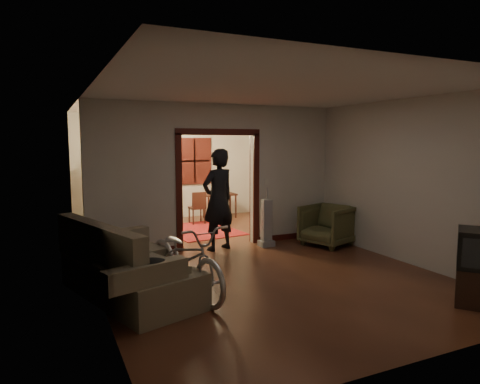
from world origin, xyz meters
TOP-DOWN VIEW (x-y plane):
  - floor at (0.00, 0.00)m, footprint 5.00×8.50m
  - ceiling at (0.00, 0.00)m, footprint 5.00×8.50m
  - wall_back at (0.00, 4.25)m, footprint 5.00×0.02m
  - wall_left at (-2.50, 0.00)m, footprint 0.02×8.50m
  - wall_right at (2.50, 0.00)m, footprint 0.02×8.50m
  - partition_wall at (0.00, 0.75)m, footprint 5.00×0.14m
  - door_casing at (0.00, 0.75)m, footprint 1.74×0.20m
  - far_window at (0.70, 4.21)m, footprint 0.98×0.06m
  - chandelier at (0.00, 2.50)m, footprint 0.24×0.24m
  - light_switch at (1.05, 0.68)m, footprint 0.08×0.01m
  - sofa at (-2.11, -1.36)m, footprint 1.63×2.43m
  - rolled_paper at (-2.01, -1.06)m, footprint 0.11×0.85m
  - jacket at (-2.06, -2.27)m, footprint 0.45×0.34m
  - bicycle at (-1.42, -1.60)m, footprint 1.05×2.01m
  - armchair at (2.02, -0.10)m, footprint 1.13×1.12m
  - tv_stand at (1.85, -3.51)m, footprint 0.74×0.73m
  - crt_tv at (1.85, -3.51)m, footprint 0.76×0.75m
  - vacuum at (0.87, 0.34)m, footprint 0.31×0.26m
  - person at (-0.09, 0.49)m, footprint 0.82×0.66m
  - oriental_rug at (0.18, 2.33)m, footprint 1.74×2.16m
  - locker at (-1.42, 3.74)m, footprint 0.86×0.57m
  - globe at (-1.42, 3.74)m, footprint 0.29×0.29m
  - desk at (1.25, 3.73)m, footprint 0.99×0.73m
  - desk_chair at (0.40, 3.16)m, footprint 0.40×0.40m

SIDE VIEW (x-z plane):
  - floor at x=0.00m, z-range -0.01..0.01m
  - oriental_rug at x=0.18m, z-range 0.00..0.02m
  - tv_stand at x=1.85m, z-range 0.00..0.50m
  - desk at x=1.25m, z-range 0.00..0.65m
  - armchair at x=2.02m, z-range 0.00..0.81m
  - desk_chair at x=0.40m, z-range 0.00..0.82m
  - vacuum at x=0.87m, z-range 0.00..0.94m
  - bicycle at x=-1.42m, z-range 0.00..1.01m
  - sofa at x=-2.11m, z-range 0.00..1.03m
  - rolled_paper at x=-2.01m, z-range 0.48..0.58m
  - jacket at x=-2.06m, z-range 0.61..0.75m
  - crt_tv at x=1.85m, z-range 0.49..0.97m
  - locker at x=-1.42m, z-range 0.00..1.60m
  - person at x=-0.09m, z-range 0.00..1.94m
  - door_casing at x=0.00m, z-range -0.06..2.26m
  - light_switch at x=1.05m, z-range 1.19..1.31m
  - wall_back at x=0.00m, z-range 0.00..2.80m
  - wall_left at x=-2.50m, z-range 0.00..2.80m
  - wall_right at x=2.50m, z-range 0.00..2.80m
  - partition_wall at x=0.00m, z-range 0.00..2.80m
  - far_window at x=0.70m, z-range 0.91..2.19m
  - globe at x=-1.42m, z-range 1.79..2.09m
  - chandelier at x=0.00m, z-range 2.23..2.47m
  - ceiling at x=0.00m, z-range 2.79..2.80m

